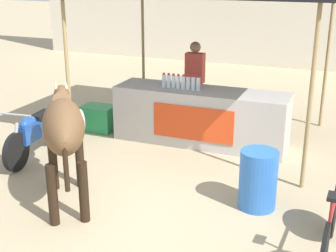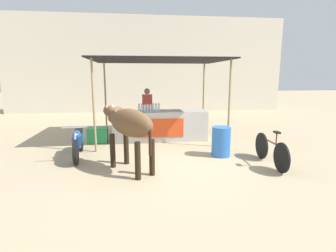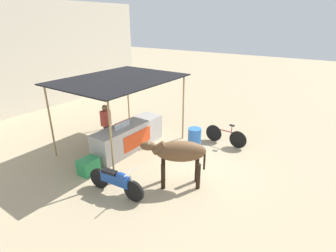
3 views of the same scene
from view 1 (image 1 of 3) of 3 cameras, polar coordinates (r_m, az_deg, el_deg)
ground_plane at (r=6.42m, az=-2.36°, el=-8.53°), size 60.00×60.00×0.00m
stall_counter at (r=8.13m, az=3.96°, el=1.15°), size 3.00×0.82×0.96m
water_bottle_row at (r=8.04m, az=1.57°, el=5.39°), size 0.70×0.07×0.25m
vendor_behind_counter at (r=8.83m, az=3.27°, el=5.10°), size 0.34×0.22×1.65m
cooler_box at (r=8.90m, az=-8.42°, el=0.95°), size 0.60×0.44×0.48m
water_barrel at (r=6.09m, az=10.92°, el=-6.42°), size 0.48×0.48×0.77m
cow at (r=6.02m, az=-12.55°, el=-0.18°), size 1.34×1.70×1.44m
motorcycle_parked at (r=7.83m, az=-15.78°, el=-0.67°), size 0.55×1.80×0.90m
bicycle_leaning at (r=5.30m, az=19.12°, el=-11.79°), size 0.12×1.66×0.85m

